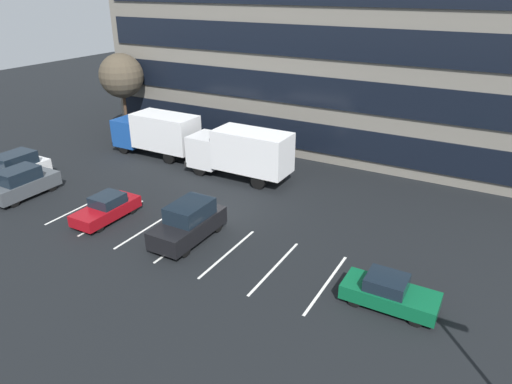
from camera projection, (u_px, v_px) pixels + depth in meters
ground_plane at (220, 215)px, 28.75m from camera, size 120.00×120.00×0.00m
office_building at (333, 58)px, 40.01m from camera, size 38.81×12.65×14.40m
lot_markings at (186, 240)px, 25.98m from camera, size 16.94×5.40×0.01m
box_truck_white at (240, 151)px, 33.39m from camera, size 7.91×2.62×3.67m
box_truck_blue at (156, 132)px, 37.86m from camera, size 7.68×2.54×3.56m
sedan_maroon at (107, 208)px, 28.01m from camera, size 1.77×4.23×1.51m
sedan_forest at (389, 293)px, 20.43m from camera, size 4.15×1.74×1.49m
suv_white at (14, 169)px, 32.95m from camera, size 2.03×4.79×2.16m
suv_black at (189, 222)px, 25.67m from camera, size 2.03×4.78×2.16m
suv_charcoal at (22, 183)px, 30.88m from camera, size 1.90×4.49×2.03m
bare_tree at (121, 76)px, 41.93m from camera, size 3.96×3.96×7.43m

